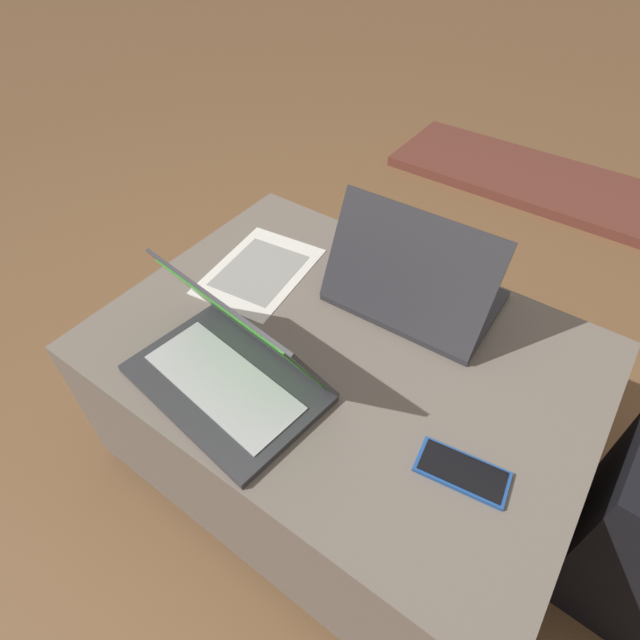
# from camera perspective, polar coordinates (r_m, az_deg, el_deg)

# --- Properties ---
(ground_plane) EXTENTS (14.00, 14.00, 0.00)m
(ground_plane) POSITION_cam_1_polar(r_m,az_deg,el_deg) (1.42, 2.11, -15.17)
(ground_plane) COLOR brown
(ottoman) EXTENTS (1.01, 0.74, 0.46)m
(ottoman) POSITION_cam_1_polar(r_m,az_deg,el_deg) (1.22, 2.40, -9.92)
(ottoman) COLOR #3D3832
(ottoman) RESTS_ON ground_plane
(laptop_near) EXTENTS (0.40, 0.29, 0.23)m
(laptop_near) POSITION_cam_1_polar(r_m,az_deg,el_deg) (0.96, -10.05, -4.87)
(laptop_near) COLOR #333338
(laptop_near) RESTS_ON ottoman
(laptop_far) EXTENTS (0.36, 0.26, 0.25)m
(laptop_far) POSITION_cam_1_polar(r_m,az_deg,el_deg) (1.11, 10.55, 3.67)
(laptop_far) COLOR #333338
(laptop_far) RESTS_ON ottoman
(cell_phone) EXTENTS (0.16, 0.09, 0.01)m
(cell_phone) POSITION_cam_1_polar(r_m,az_deg,el_deg) (0.91, 15.93, -16.32)
(cell_phone) COLOR #1E4C9E
(cell_phone) RESTS_ON ottoman
(paper_sheet) EXTENTS (0.25, 0.32, 0.00)m
(paper_sheet) POSITION_cam_1_polar(r_m,az_deg,el_deg) (1.22, -6.92, 5.59)
(paper_sheet) COLOR silver
(paper_sheet) RESTS_ON ottoman
(fireplace_hearth) EXTENTS (1.40, 0.50, 0.04)m
(fireplace_hearth) POSITION_cam_1_polar(r_m,az_deg,el_deg) (2.63, 24.29, 14.12)
(fireplace_hearth) COLOR brown
(fireplace_hearth) RESTS_ON ground_plane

